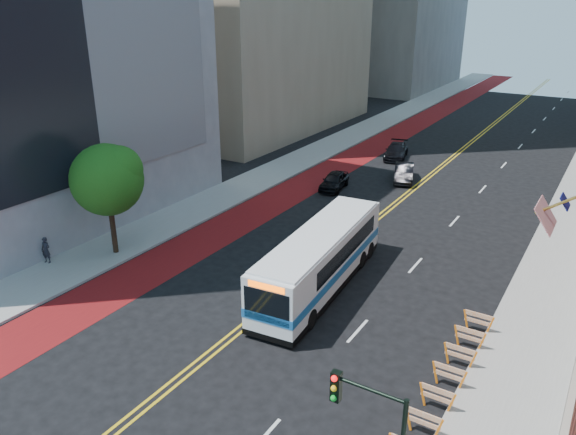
% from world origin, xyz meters
% --- Properties ---
extents(ground, '(160.00, 160.00, 0.00)m').
position_xyz_m(ground, '(0.00, 0.00, 0.00)').
color(ground, black).
rests_on(ground, ground).
extents(sidewalk_left, '(4.00, 140.00, 0.15)m').
position_xyz_m(sidewalk_left, '(-12.00, 30.00, 0.07)').
color(sidewalk_left, gray).
rests_on(sidewalk_left, ground).
extents(bus_lane_paint, '(3.60, 140.00, 0.01)m').
position_xyz_m(bus_lane_paint, '(-8.10, 30.00, 0.00)').
color(bus_lane_paint, '#600D11').
rests_on(bus_lane_paint, ground).
extents(center_line_inner, '(0.14, 140.00, 0.01)m').
position_xyz_m(center_line_inner, '(-0.18, 30.00, 0.00)').
color(center_line_inner, gold).
rests_on(center_line_inner, ground).
extents(center_line_outer, '(0.14, 140.00, 0.01)m').
position_xyz_m(center_line_outer, '(0.18, 30.00, 0.00)').
color(center_line_outer, gold).
rests_on(center_line_outer, ground).
extents(lane_dashes, '(0.14, 98.20, 0.01)m').
position_xyz_m(lane_dashes, '(4.80, 38.00, 0.01)').
color(lane_dashes, silver).
rests_on(lane_dashes, ground).
extents(construction_barriers, '(1.42, 10.91, 1.00)m').
position_xyz_m(construction_barriers, '(9.60, 3.42, 0.68)').
color(construction_barriers, orange).
rests_on(construction_barriers, ground).
extents(street_tree, '(4.20, 4.20, 6.70)m').
position_xyz_m(street_tree, '(-11.24, 6.04, 4.91)').
color(street_tree, black).
rests_on(street_tree, sidewalk_left).
extents(traffic_signal, '(2.21, 0.34, 5.07)m').
position_xyz_m(traffic_signal, '(9.41, -3.51, 3.72)').
color(traffic_signal, black).
rests_on(traffic_signal, sidewalk_right).
extents(transit_bus, '(3.60, 12.04, 3.26)m').
position_xyz_m(transit_bus, '(1.25, 8.88, 1.70)').
color(transit_bus, white).
rests_on(transit_bus, ground).
extents(car_a, '(2.18, 4.20, 1.36)m').
position_xyz_m(car_a, '(-5.54, 23.83, 0.68)').
color(car_a, black).
rests_on(car_a, ground).
extents(car_b, '(2.85, 4.58, 1.42)m').
position_xyz_m(car_b, '(-1.50, 28.80, 0.71)').
color(car_b, black).
rests_on(car_b, ground).
extents(car_c, '(3.00, 5.08, 1.38)m').
position_xyz_m(car_c, '(-4.60, 35.05, 0.69)').
color(car_c, black).
rests_on(car_c, ground).
extents(pedestrian, '(0.65, 0.50, 1.57)m').
position_xyz_m(pedestrian, '(-13.60, 2.91, 0.93)').
color(pedestrian, black).
rests_on(pedestrian, sidewalk_left).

